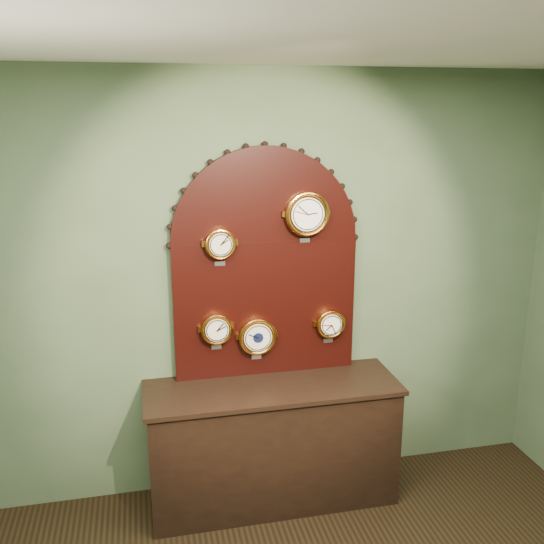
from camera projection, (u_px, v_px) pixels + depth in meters
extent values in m
plane|color=#4A6041|center=(264.00, 289.00, 3.96)|extent=(4.00, 0.00, 4.00)
cube|color=black|center=(273.00, 445.00, 3.97)|extent=(1.60, 0.50, 0.80)
cube|color=black|center=(265.00, 308.00, 3.94)|extent=(1.20, 0.06, 0.90)
cylinder|color=black|center=(265.00, 241.00, 3.83)|extent=(1.20, 0.06, 1.20)
cylinder|color=orange|center=(220.00, 243.00, 3.71)|extent=(0.18, 0.08, 0.18)
torus|color=orange|center=(221.00, 245.00, 3.68)|extent=(0.19, 0.02, 0.19)
cylinder|color=beige|center=(221.00, 245.00, 3.67)|extent=(0.14, 0.01, 0.14)
cube|color=silver|center=(220.00, 264.00, 3.76)|extent=(0.06, 0.01, 0.03)
cylinder|color=orange|center=(306.00, 213.00, 3.78)|extent=(0.26, 0.08, 0.26)
torus|color=orange|center=(308.00, 214.00, 3.75)|extent=(0.29, 0.03, 0.29)
cylinder|color=white|center=(308.00, 214.00, 3.74)|extent=(0.21, 0.01, 0.21)
cube|color=silver|center=(305.00, 240.00, 3.85)|extent=(0.07, 0.01, 0.03)
cylinder|color=orange|center=(216.00, 328.00, 3.84)|extent=(0.19, 0.08, 0.19)
torus|color=orange|center=(217.00, 330.00, 3.81)|extent=(0.20, 0.02, 0.20)
cylinder|color=beige|center=(217.00, 330.00, 3.81)|extent=(0.15, 0.01, 0.15)
cube|color=silver|center=(216.00, 347.00, 3.90)|extent=(0.06, 0.01, 0.03)
cylinder|color=orange|center=(257.00, 336.00, 3.92)|extent=(0.23, 0.08, 0.23)
torus|color=orange|center=(258.00, 337.00, 3.89)|extent=(0.25, 0.02, 0.25)
cylinder|color=beige|center=(258.00, 338.00, 3.88)|extent=(0.18, 0.01, 0.18)
cube|color=silver|center=(256.00, 357.00, 3.98)|extent=(0.07, 0.01, 0.03)
cylinder|color=#0C1337|center=(258.00, 338.00, 3.88)|extent=(0.07, 0.00, 0.07)
cylinder|color=orange|center=(330.00, 323.00, 4.01)|extent=(0.18, 0.08, 0.18)
torus|color=orange|center=(331.00, 325.00, 3.98)|extent=(0.19, 0.02, 0.19)
cylinder|color=white|center=(332.00, 325.00, 3.97)|extent=(0.14, 0.01, 0.14)
cube|color=silver|center=(328.00, 340.00, 4.07)|extent=(0.06, 0.01, 0.03)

